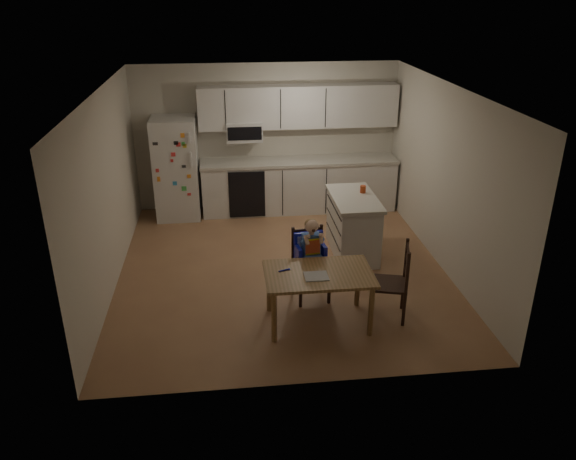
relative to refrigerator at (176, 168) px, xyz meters
The scene contains 10 objects.
room 2.31m from the refrigerator, 47.16° to the right, with size 4.52×5.01×2.51m.
refrigerator is the anchor object (origin of this frame).
kitchen_run 2.05m from the refrigerator, ahead, with size 3.37×0.62×2.15m.
kitchen_island 3.20m from the refrigerator, 33.91° to the right, with size 0.63×1.20×0.89m.
red_cup 3.23m from the refrigerator, 29.85° to the right, with size 0.08×0.08×0.11m, color #C23F17.
dining_table 4.01m from the refrigerator, 62.84° to the right, with size 1.24×0.80×0.66m.
napkin 4.07m from the refrigerator, 63.97° to the right, with size 0.27×0.23×0.01m, color #ACACB1.
toddler_spoon 3.76m from the refrigerator, 67.64° to the right, with size 0.02×0.02×0.12m, color #1920BE.
chair_booster 3.47m from the refrigerator, 58.28° to the right, with size 0.46×0.46×1.09m.
chair_side 4.50m from the refrigerator, 51.94° to the right, with size 0.51×0.51×0.95m.
Camera 1 is at (-0.72, -6.99, 3.71)m, focal length 35.00 mm.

